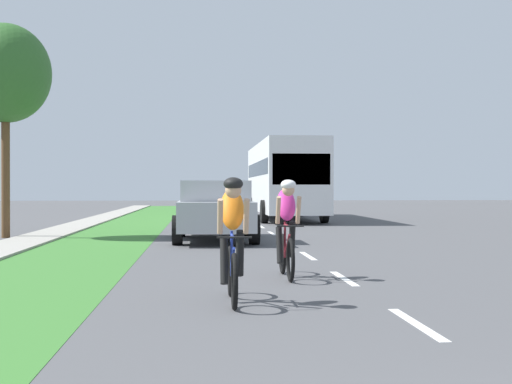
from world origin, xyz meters
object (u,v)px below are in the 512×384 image
(bus_white, at_px, (283,177))
(sedan_black, at_px, (256,198))
(cyclist_trailing, at_px, (287,228))
(suv_dark_green, at_px, (206,194))
(street_tree_near, at_px, (5,74))
(cyclist_lead, at_px, (232,239))
(pickup_silver, at_px, (215,211))

(bus_white, bearing_deg, sedan_black, 89.54)
(cyclist_trailing, bearing_deg, suv_dark_green, 91.02)
(cyclist_trailing, xyz_separation_m, bus_white, (2.51, 21.24, 1.17))
(street_tree_near, bearing_deg, bus_white, 50.51)
(cyclist_trailing, bearing_deg, street_tree_near, 125.95)
(cyclist_lead, xyz_separation_m, cyclist_trailing, (0.98, 2.37, 0.00))
(sedan_black, bearing_deg, bus_white, -90.46)
(cyclist_trailing, xyz_separation_m, street_tree_near, (-7.02, 9.68, 3.95))
(pickup_silver, bearing_deg, cyclist_trailing, -83.11)
(cyclist_lead, distance_m, street_tree_near, 14.05)
(cyclist_trailing, bearing_deg, cyclist_lead, -112.45)
(pickup_silver, height_order, bus_white, bus_white)
(sedan_black, bearing_deg, street_tree_near, -108.45)
(cyclist_lead, xyz_separation_m, suv_dark_green, (0.12, 50.53, 0.14))
(cyclist_lead, bearing_deg, suv_dark_green, 89.86)
(cyclist_trailing, height_order, suv_dark_green, suv_dark_green)
(sedan_black, bearing_deg, cyclist_trailing, -93.91)
(bus_white, distance_m, suv_dark_green, 27.15)
(pickup_silver, relative_size, sedan_black, 1.19)
(street_tree_near, bearing_deg, sedan_black, 71.55)
(cyclist_lead, bearing_deg, cyclist_trailing, 67.55)
(cyclist_trailing, relative_size, street_tree_near, 0.28)
(pickup_silver, xyz_separation_m, sedan_black, (3.62, 30.55, -0.06))
(cyclist_lead, xyz_separation_m, bus_white, (3.49, 23.62, 1.17))
(cyclist_lead, relative_size, pickup_silver, 0.34)
(bus_white, relative_size, sedan_black, 2.70)
(cyclist_lead, distance_m, cyclist_trailing, 2.57)
(cyclist_trailing, relative_size, bus_white, 0.15)
(cyclist_lead, relative_size, suv_dark_green, 0.37)
(cyclist_trailing, height_order, pickup_silver, pickup_silver)
(suv_dark_green, bearing_deg, pickup_silver, -90.17)
(bus_white, relative_size, street_tree_near, 1.86)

